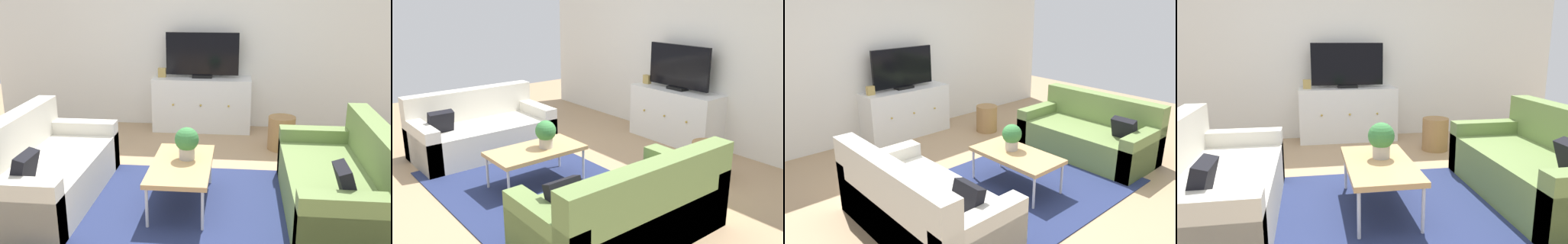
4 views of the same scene
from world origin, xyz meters
TOP-DOWN VIEW (x-y plane):
  - ground_plane at (0.00, 0.00)m, footprint 10.00×10.00m
  - wall_back at (0.00, 2.55)m, footprint 6.40×0.12m
  - area_rug at (0.00, -0.15)m, footprint 2.50×1.90m
  - couch_left_side at (-1.44, -0.10)m, footprint 0.90×1.79m
  - couch_right_side at (1.44, -0.10)m, footprint 0.90×1.79m
  - coffee_table at (-0.06, -0.08)m, footprint 0.56×1.04m
  - potted_plant at (-0.02, 0.03)m, footprint 0.23×0.23m
  - tv_console at (-0.07, 2.27)m, footprint 1.38×0.47m
  - flat_screen_tv at (-0.07, 2.29)m, footprint 1.02×0.16m
  - mantel_clock at (-0.64, 2.27)m, footprint 0.11×0.07m
  - wicker_basket at (1.00, 1.55)m, footprint 0.34×0.34m

SIDE VIEW (x-z plane):
  - ground_plane at x=0.00m, z-range 0.00..0.00m
  - area_rug at x=0.00m, z-range 0.00..0.01m
  - wicker_basket at x=1.00m, z-range 0.00..0.43m
  - couch_left_side at x=-1.44m, z-range -0.14..0.68m
  - couch_right_side at x=1.44m, z-range -0.14..0.68m
  - tv_console at x=-0.07m, z-range 0.00..0.76m
  - coffee_table at x=-0.06m, z-range 0.18..0.60m
  - potted_plant at x=-0.02m, z-range 0.44..0.75m
  - mantel_clock at x=-0.64m, z-range 0.76..0.89m
  - flat_screen_tv at x=-0.07m, z-range 0.76..1.39m
  - wall_back at x=0.00m, z-range 0.00..2.70m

